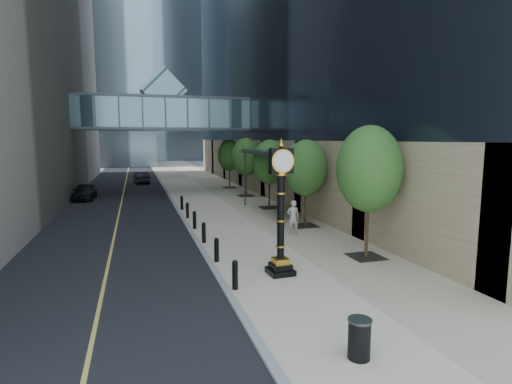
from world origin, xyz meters
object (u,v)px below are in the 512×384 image
(car_near, at_px, (85,191))
(car_far, at_px, (141,177))
(street_clock, at_px, (281,218))
(pedestrian, at_px, (293,217))
(trash_bin, at_px, (359,340))

(car_near, distance_m, car_far, 12.58)
(car_near, bearing_deg, street_clock, -64.66)
(street_clock, distance_m, car_far, 34.56)
(street_clock, bearing_deg, car_far, 94.65)
(street_clock, relative_size, car_far, 1.20)
(car_near, xyz_separation_m, car_far, (4.79, 11.63, -0.01))
(car_far, bearing_deg, pedestrian, 98.15)
(street_clock, relative_size, pedestrian, 2.70)
(pedestrian, bearing_deg, car_far, -67.78)
(trash_bin, distance_m, pedestrian, 12.21)
(car_near, bearing_deg, car_far, 70.58)
(street_clock, height_order, car_near, street_clock)
(trash_bin, xyz_separation_m, car_near, (-9.02, 28.60, 0.19))
(street_clock, xyz_separation_m, pedestrian, (2.85, 5.79, -1.22))
(street_clock, distance_m, trash_bin, 6.24)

